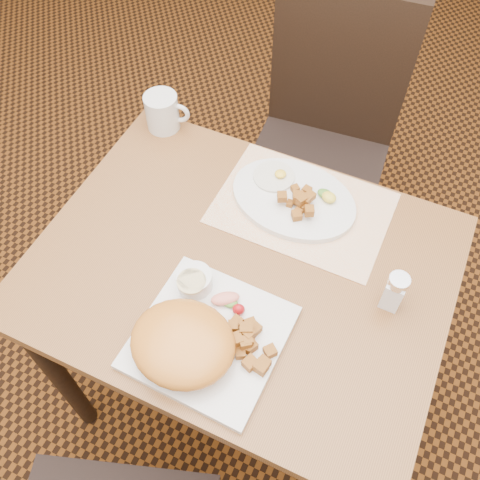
% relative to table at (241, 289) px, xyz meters
% --- Properties ---
extents(ground, '(8.00, 8.00, 0.00)m').
position_rel_table_xyz_m(ground, '(0.00, 0.00, -0.64)').
color(ground, black).
rests_on(ground, ground).
extents(table, '(0.90, 0.70, 0.75)m').
position_rel_table_xyz_m(table, '(0.00, 0.00, 0.00)').
color(table, brown).
rests_on(table, ground).
extents(chair_far, '(0.45, 0.46, 0.97)m').
position_rel_table_xyz_m(chair_far, '(-0.02, 0.67, -0.10)').
color(chair_far, black).
rests_on(chair_far, ground).
extents(placemat, '(0.40, 0.28, 0.00)m').
position_rel_table_xyz_m(placemat, '(0.07, 0.20, 0.11)').
color(placemat, white).
rests_on(placemat, table).
extents(plate_square, '(0.29, 0.29, 0.02)m').
position_rel_table_xyz_m(plate_square, '(0.02, -0.19, 0.12)').
color(plate_square, silver).
rests_on(plate_square, table).
extents(plate_oval, '(0.33, 0.26, 0.02)m').
position_rel_table_xyz_m(plate_oval, '(0.04, 0.21, 0.12)').
color(plate_oval, silver).
rests_on(plate_oval, placemat).
extents(hollandaise_mound, '(0.21, 0.18, 0.08)m').
position_rel_table_xyz_m(hollandaise_mound, '(-0.01, -0.24, 0.16)').
color(hollandaise_mound, orange).
rests_on(hollandaise_mound, plate_square).
extents(ramekin, '(0.07, 0.08, 0.04)m').
position_rel_table_xyz_m(ramekin, '(-0.06, -0.10, 0.15)').
color(ramekin, silver).
rests_on(ramekin, plate_square).
extents(garnish_sq, '(0.09, 0.06, 0.03)m').
position_rel_table_xyz_m(garnish_sq, '(0.02, -0.11, 0.14)').
color(garnish_sq, '#387223').
rests_on(garnish_sq, plate_square).
extents(fried_egg, '(0.10, 0.10, 0.02)m').
position_rel_table_xyz_m(fried_egg, '(-0.02, 0.25, 0.13)').
color(fried_egg, white).
rests_on(fried_egg, plate_oval).
extents(garnish_ov, '(0.06, 0.05, 0.02)m').
position_rel_table_xyz_m(garnish_ov, '(0.11, 0.24, 0.14)').
color(garnish_ov, '#387223').
rests_on(garnish_ov, plate_oval).
extents(salt_shaker, '(0.04, 0.04, 0.10)m').
position_rel_table_xyz_m(salt_shaker, '(0.32, 0.04, 0.16)').
color(salt_shaker, white).
rests_on(salt_shaker, table).
extents(coffee_mug, '(0.12, 0.09, 0.10)m').
position_rel_table_xyz_m(coffee_mug, '(-0.37, 0.31, 0.16)').
color(coffee_mug, silver).
rests_on(coffee_mug, table).
extents(home_fries_sq, '(0.12, 0.11, 0.04)m').
position_rel_table_xyz_m(home_fries_sq, '(0.09, -0.17, 0.14)').
color(home_fries_sq, '#A35E1A').
rests_on(home_fries_sq, plate_square).
extents(home_fries_ov, '(0.10, 0.11, 0.04)m').
position_rel_table_xyz_m(home_fries_ov, '(0.06, 0.19, 0.15)').
color(home_fries_ov, '#A35E1A').
rests_on(home_fries_ov, plate_oval).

